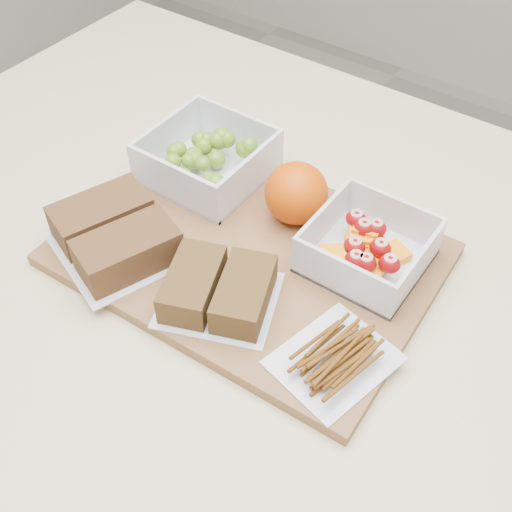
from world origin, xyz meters
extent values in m
cube|color=beige|center=(0.00, 0.00, 0.45)|extent=(1.20, 0.90, 0.90)
cube|color=brown|center=(-0.03, 0.02, 0.91)|extent=(0.43, 0.31, 0.02)
cube|color=silver|center=(-0.15, 0.10, 0.92)|extent=(0.14, 0.14, 0.01)
cube|color=silver|center=(-0.15, 0.17, 0.95)|extent=(0.14, 0.01, 0.06)
cube|color=silver|center=(-0.15, 0.03, 0.95)|extent=(0.14, 0.01, 0.06)
cube|color=silver|center=(-0.08, 0.10, 0.95)|extent=(0.01, 0.13, 0.06)
cube|color=silver|center=(-0.22, 0.10, 0.95)|extent=(0.01, 0.13, 0.06)
sphere|color=#5D831B|center=(-0.16, 0.09, 0.94)|extent=(0.02, 0.02, 0.02)
sphere|color=#5D831B|center=(-0.19, 0.08, 0.95)|extent=(0.02, 0.02, 0.02)
sphere|color=#5D831B|center=(-0.15, 0.13, 0.95)|extent=(0.02, 0.02, 0.02)
sphere|color=#5D831B|center=(-0.14, 0.11, 0.94)|extent=(0.02, 0.02, 0.02)
sphere|color=#5D831B|center=(-0.18, 0.12, 0.95)|extent=(0.02, 0.02, 0.02)
sphere|color=#5D831B|center=(-0.16, 0.09, 0.94)|extent=(0.02, 0.02, 0.02)
sphere|color=#5D831B|center=(-0.17, 0.12, 0.95)|extent=(0.02, 0.02, 0.02)
sphere|color=#5D831B|center=(-0.10, 0.06, 0.96)|extent=(0.03, 0.03, 0.03)
sphere|color=#5D831B|center=(-0.12, 0.14, 0.95)|extent=(0.03, 0.03, 0.03)
sphere|color=#5D831B|center=(-0.15, 0.14, 0.95)|extent=(0.03, 0.03, 0.03)
sphere|color=#5D831B|center=(-0.18, 0.07, 0.95)|extent=(0.02, 0.02, 0.02)
sphere|color=#5D831B|center=(-0.11, 0.14, 0.95)|extent=(0.02, 0.02, 0.02)
sphere|color=#5D831B|center=(-0.15, 0.05, 0.94)|extent=(0.02, 0.02, 0.02)
sphere|color=#5D831B|center=(-0.16, 0.13, 0.95)|extent=(0.02, 0.02, 0.02)
sphere|color=#5D831B|center=(-0.17, 0.12, 0.95)|extent=(0.02, 0.02, 0.02)
sphere|color=#5D831B|center=(-0.15, 0.14, 0.95)|extent=(0.02, 0.02, 0.02)
sphere|color=#5D831B|center=(-0.11, 0.06, 0.95)|extent=(0.03, 0.03, 0.03)
sphere|color=#5D831B|center=(-0.10, 0.05, 0.94)|extent=(0.02, 0.02, 0.02)
sphere|color=#5D831B|center=(-0.17, 0.13, 0.95)|extent=(0.02, 0.02, 0.02)
sphere|color=#5D831B|center=(-0.16, 0.08, 0.94)|extent=(0.02, 0.02, 0.02)
sphere|color=#5D831B|center=(-0.16, 0.14, 0.94)|extent=(0.03, 0.03, 0.03)
sphere|color=#5D831B|center=(-0.14, 0.08, 0.95)|extent=(0.02, 0.02, 0.02)
sphere|color=#5D831B|center=(-0.17, 0.09, 0.94)|extent=(0.02, 0.02, 0.02)
sphere|color=#5D831B|center=(-0.19, 0.09, 0.95)|extent=(0.02, 0.02, 0.02)
cube|color=silver|center=(0.09, 0.08, 0.92)|extent=(0.13, 0.13, 0.00)
cube|color=silver|center=(0.09, 0.14, 0.94)|extent=(0.13, 0.00, 0.05)
cube|color=silver|center=(0.09, 0.02, 0.94)|extent=(0.13, 0.00, 0.05)
cube|color=silver|center=(0.16, 0.08, 0.94)|extent=(0.00, 0.12, 0.05)
cube|color=silver|center=(0.03, 0.08, 0.94)|extent=(0.00, 0.12, 0.05)
cube|color=orange|center=(0.10, 0.06, 0.93)|extent=(0.04, 0.04, 0.01)
cube|color=orange|center=(0.08, 0.10, 0.93)|extent=(0.05, 0.05, 0.01)
cube|color=orange|center=(0.10, 0.09, 0.93)|extent=(0.04, 0.05, 0.01)
cube|color=orange|center=(0.12, 0.10, 0.93)|extent=(0.04, 0.05, 0.01)
cube|color=orange|center=(0.08, 0.10, 0.94)|extent=(0.04, 0.04, 0.01)
cube|color=orange|center=(0.08, 0.10, 0.94)|extent=(0.04, 0.03, 0.01)
cube|color=orange|center=(0.07, 0.05, 0.94)|extent=(0.04, 0.04, 0.01)
cube|color=orange|center=(0.11, 0.06, 0.93)|extent=(0.04, 0.04, 0.01)
cube|color=orange|center=(0.08, 0.09, 0.93)|extent=(0.04, 0.04, 0.01)
ellipsoid|color=#99070A|center=(0.11, 0.08, 0.95)|extent=(0.03, 0.02, 0.02)
ellipsoid|color=#99070A|center=(0.11, 0.05, 0.95)|extent=(0.03, 0.02, 0.02)
ellipsoid|color=#99070A|center=(0.06, 0.11, 0.95)|extent=(0.03, 0.02, 0.02)
ellipsoid|color=#99070A|center=(0.13, 0.07, 0.95)|extent=(0.03, 0.02, 0.02)
ellipsoid|color=#99070A|center=(0.08, 0.10, 0.95)|extent=(0.03, 0.02, 0.02)
ellipsoid|color=#99070A|center=(0.10, 0.05, 0.95)|extent=(0.03, 0.02, 0.02)
ellipsoid|color=#99070A|center=(0.08, 0.07, 0.95)|extent=(0.03, 0.02, 0.02)
ellipsoid|color=#99070A|center=(0.09, 0.11, 0.95)|extent=(0.03, 0.02, 0.02)
sphere|color=#D84C05|center=(-0.01, 0.10, 0.95)|extent=(0.08, 0.08, 0.08)
cube|color=silver|center=(-0.15, -0.07, 0.92)|extent=(0.18, 0.17, 0.00)
cube|color=brown|center=(-0.19, -0.05, 0.94)|extent=(0.10, 0.13, 0.04)
cube|color=brown|center=(-0.12, -0.08, 0.94)|extent=(0.10, 0.13, 0.04)
cube|color=silver|center=(-0.01, -0.06, 0.92)|extent=(0.15, 0.15, 0.00)
cube|color=brown|center=(-0.03, -0.07, 0.94)|extent=(0.08, 0.11, 0.04)
cube|color=brown|center=(0.02, -0.05, 0.94)|extent=(0.08, 0.11, 0.04)
cube|color=silver|center=(0.13, -0.06, 0.92)|extent=(0.12, 0.14, 0.00)
camera|label=1|loc=(0.28, -0.40, 1.46)|focal=45.00mm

